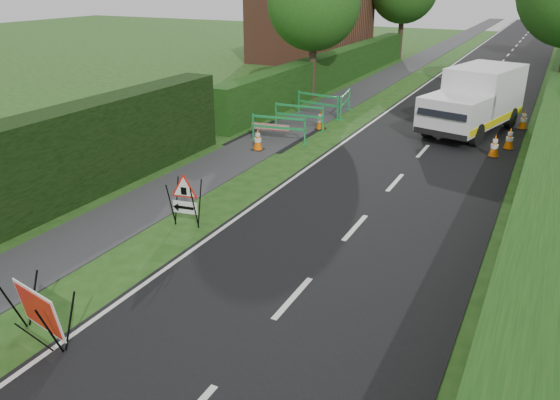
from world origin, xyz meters
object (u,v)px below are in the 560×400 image
(works_van, at_px, (476,99))
(red_rect_sign, at_px, (39,311))
(hatchback_car, at_px, (474,75))
(triangle_sign, at_px, (183,196))

(works_van, bearing_deg, red_rect_sign, -89.85)
(hatchback_car, bearing_deg, works_van, -97.60)
(triangle_sign, height_order, hatchback_car, triangle_sign)
(triangle_sign, relative_size, hatchback_car, 0.34)
(triangle_sign, bearing_deg, red_rect_sign, -92.69)
(red_rect_sign, bearing_deg, hatchback_car, 95.20)
(red_rect_sign, height_order, triangle_sign, triangle_sign)
(red_rect_sign, height_order, works_van, works_van)
(works_van, xyz_separation_m, hatchback_car, (-1.51, 10.13, -0.73))
(red_rect_sign, xyz_separation_m, hatchback_car, (2.75, 27.21, 0.00))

